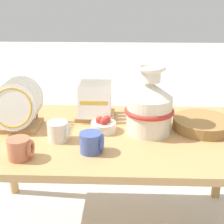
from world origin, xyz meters
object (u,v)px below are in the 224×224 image
ceramic_vase (149,106)px  dish_rack_square_plates (95,107)px  mug_terracotta_glaze (20,149)px  fruit_bowl (103,125)px  wicker_charger_stack (202,124)px  mug_cream_glaze (59,131)px  mug_cobalt_glaze (92,142)px  dish_rack_round_plates (17,109)px

ceramic_vase → dish_rack_square_plates: (-0.28, 0.18, -0.08)m
mug_terracotta_glaze → fruit_bowl: bearing=41.1°
ceramic_vase → fruit_bowl: size_ratio=2.67×
mug_terracotta_glaze → wicker_charger_stack: bearing=21.8°
mug_cream_glaze → mug_cobalt_glaze: (0.16, -0.11, 0.00)m
dish_rack_round_plates → wicker_charger_stack: (0.93, 0.03, -0.08)m
mug_terracotta_glaze → mug_cream_glaze: bearing=54.7°
mug_terracotta_glaze → fruit_bowl: size_ratio=0.84×
fruit_bowl → mug_terracotta_glaze: bearing=-138.9°
dish_rack_round_plates → dish_rack_square_plates: size_ratio=1.18×
mug_cobalt_glaze → ceramic_vase: bearing=40.2°
ceramic_vase → mug_cream_glaze: ceramic_vase is taller
fruit_bowl → mug_cream_glaze: bearing=-151.9°
dish_rack_square_plates → mug_cream_glaze: (-0.14, -0.29, -0.02)m
wicker_charger_stack → mug_cream_glaze: size_ratio=2.83×
dish_rack_round_plates → mug_cream_glaze: size_ratio=2.35×
mug_cream_glaze → mug_terracotta_glaze: same height
mug_cobalt_glaze → fruit_bowl: bearing=80.7°
dish_rack_round_plates → mug_cream_glaze: (0.23, -0.13, -0.06)m
dish_rack_square_plates → wicker_charger_stack: size_ratio=0.70×
dish_rack_square_plates → wicker_charger_stack: 0.57m
dish_rack_square_plates → wicker_charger_stack: bearing=-13.8°
dish_rack_square_plates → mug_cream_glaze: 0.32m
mug_cobalt_glaze → mug_terracotta_glaze: 0.30m
dish_rack_round_plates → mug_terracotta_glaze: 0.33m
dish_rack_square_plates → wicker_charger_stack: (0.55, -0.14, -0.03)m
wicker_charger_stack → fruit_bowl: 0.50m
dish_rack_round_plates → fruit_bowl: bearing=-2.6°
dish_rack_round_plates → dish_rack_square_plates: 0.41m
dish_rack_round_plates → mug_cobalt_glaze: dish_rack_round_plates is taller
wicker_charger_stack → mug_cobalt_glaze: mug_cobalt_glaze is taller
dish_rack_square_plates → fruit_bowl: 0.19m
dish_rack_square_plates → wicker_charger_stack: dish_rack_square_plates is taller
mug_cobalt_glaze → fruit_bowl: (0.04, 0.22, -0.01)m
ceramic_vase → dish_rack_square_plates: 0.34m
wicker_charger_stack → fruit_bowl: fruit_bowl is taller
dish_rack_square_plates → mug_cream_glaze: size_ratio=1.99×
dish_rack_round_plates → mug_cobalt_glaze: 0.46m
wicker_charger_stack → mug_cream_glaze: (-0.70, -0.15, 0.02)m
ceramic_vase → fruit_bowl: (-0.22, -0.00, -0.11)m
ceramic_vase → mug_terracotta_glaze: bearing=-152.5°
mug_cobalt_glaze → dish_rack_round_plates: bearing=149.0°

